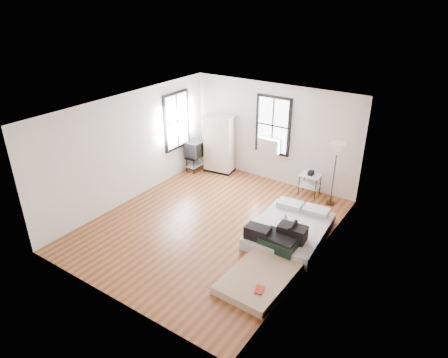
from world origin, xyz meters
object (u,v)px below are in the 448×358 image
Objects in this scene: side_table at (310,179)px; tv_stand at (195,150)px; floor_lamp at (337,153)px; wardrobe at (219,144)px; mattress_main at (289,230)px; mattress_bare at (269,264)px.

tv_stand is at bearing -173.08° from side_table.
floor_lamp reaches higher than side_table.
wardrobe is 1.88× the size of tv_stand.
wardrobe is at bearing 143.69° from mattress_main.
floor_lamp is 1.80× the size of tv_stand.
side_table is at bearing 5.59° from tv_stand.
side_table is at bearing 97.06° from mattress_main.
side_table is at bearing -6.35° from wardrobe.
side_table is 0.75× the size of tv_stand.
mattress_main is 1.24× the size of wardrobe.
mattress_bare is 3.04× the size of side_table.
mattress_main is 1.30× the size of floor_lamp.
tv_stand is (-4.14, 3.01, 0.52)m from mattress_bare.
side_table is at bearing 166.94° from floor_lamp.
mattress_main is 2.34× the size of tv_stand.
mattress_main is 2.35m from floor_lamp.
floor_lamp is at bearing 78.89° from mattress_main.
side_table is (-0.44, 2.14, 0.29)m from mattress_main.
wardrobe reaches higher than floor_lamp.
side_table is at bearing 101.72° from mattress_bare.
side_table reaches higher than mattress_bare.
floor_lamp is at bearing -13.06° from side_table.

